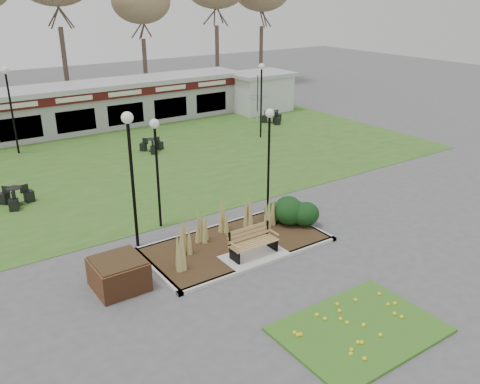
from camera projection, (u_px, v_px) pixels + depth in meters
ground at (256, 260)px, 16.94m from camera, size 100.00×100.00×0.00m
lawn at (119, 165)px, 26.11m from camera, size 34.00×16.00×0.02m
flower_bed at (359, 329)px, 13.39m from camera, size 4.20×3.00×0.16m
planting_bed at (263, 226)px, 18.50m from camera, size 6.75×3.40×1.27m
park_bench at (252, 241)px, 16.91m from camera, size 1.70×0.66×0.93m
brick_planter at (119, 274)px, 15.21m from camera, size 1.50×1.50×0.95m
food_pavilion at (68, 109)px, 31.67m from camera, size 24.60×3.40×2.90m
service_hut at (260, 91)px, 37.28m from camera, size 4.40×3.40×2.83m
lamp_post_near_left at (130, 151)px, 16.59m from camera, size 0.40×0.40×4.79m
lamp_post_near_right at (269, 137)px, 19.79m from camera, size 0.35×0.35×4.16m
lamp_post_mid_left at (156, 150)px, 18.21m from camera, size 0.35×0.35×4.18m
lamp_post_far_right at (261, 84)px, 29.75m from camera, size 0.37×0.37×4.44m
lamp_post_far_left at (8, 91)px, 26.69m from camera, size 0.39×0.39×4.70m
bistro_set_b at (16, 199)px, 21.12m from camera, size 1.38×1.44×0.78m
bistro_set_c at (152, 147)px, 28.17m from camera, size 1.30×1.31×0.72m
bistro_set_d at (273, 119)px, 34.22m from camera, size 1.45×1.40×0.78m
patio_umbrella at (257, 108)px, 31.34m from camera, size 2.31×2.34×2.47m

